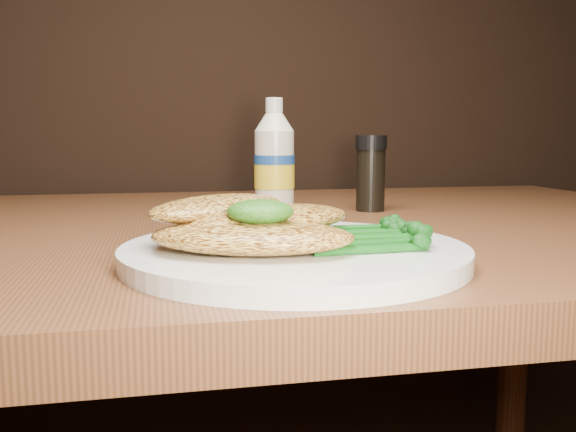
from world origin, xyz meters
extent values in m
cylinder|color=white|center=(-0.04, 0.80, 0.76)|extent=(0.29, 0.29, 0.01)
ellipsoid|color=gold|center=(-0.08, 0.77, 0.78)|extent=(0.18, 0.13, 0.03)
ellipsoid|color=gold|center=(-0.05, 0.81, 0.79)|extent=(0.17, 0.14, 0.02)
ellipsoid|color=gold|center=(-0.10, 0.84, 0.79)|extent=(0.16, 0.15, 0.02)
ellipsoid|color=black|center=(-0.07, 0.77, 0.80)|extent=(0.06, 0.06, 0.02)
camera|label=1|loc=(-0.15, 0.30, 0.86)|focal=39.10mm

